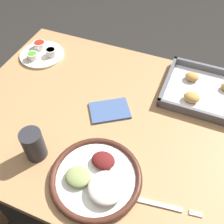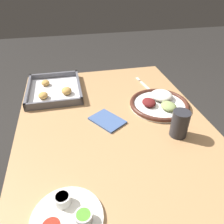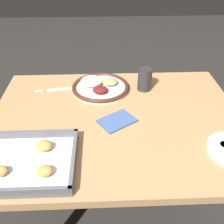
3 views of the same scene
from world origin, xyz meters
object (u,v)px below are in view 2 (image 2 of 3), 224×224
Objects in this scene: baking_tray at (54,90)px; napkin at (107,120)px; fork at (146,87)px; drinking_cup at (180,124)px; saucer_plate at (66,218)px; dinner_plate at (159,103)px.

napkin is at bearing -144.57° from baking_tray.
fork is 0.36m from napkin.
drinking_cup is at bearing -119.73° from napkin.
baking_tray is (0.69, 0.03, -0.00)m from saucer_plate.
saucer_plate is 0.69m from baking_tray.
saucer_plate and baking_tray have the same top height.
dinner_plate is 0.64m from saucer_plate.
dinner_plate is 0.19m from fork.
saucer_plate is 0.43m from napkin.
drinking_cup is (-0.21, 0.01, 0.04)m from dinner_plate.
drinking_cup is (-0.39, 0.01, 0.05)m from fork.
saucer_plate reaches higher than napkin.
fork is 0.40m from drinking_cup.
dinner_plate reaches higher than fork.
drinking_cup is (-0.44, -0.46, 0.04)m from baking_tray.
drinking_cup is (0.25, -0.43, 0.04)m from saucer_plate.
fork is at bearing -95.92° from baking_tray.
dinner_plate is at bearing 171.04° from fork.
baking_tray reaches higher than napkin.
fork is 0.78m from saucer_plate.
baking_tray is at bearing 46.20° from drinking_cup.
napkin reaches higher than fork.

